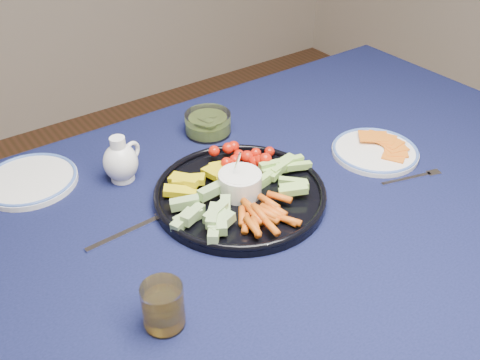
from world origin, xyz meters
TOP-DOWN VIEW (x-y plane):
  - dining_table at (0.00, 0.00)m, footprint 1.67×1.07m
  - crudite_platter at (-0.01, 0.09)m, footprint 0.35×0.35m
  - creamer_pitcher at (-0.16, 0.30)m, footprint 0.09×0.07m
  - pickle_bowl at (0.09, 0.36)m, footprint 0.11×0.11m
  - cheese_plate at (0.35, 0.05)m, footprint 0.20×0.20m
  - juice_tumbler at (-0.28, -0.09)m, footprint 0.07×0.07m
  - fork_left at (-0.21, 0.13)m, footprint 0.19×0.03m
  - fork_right at (0.35, -0.07)m, footprint 0.14×0.05m
  - side_plate_extra at (-0.33, 0.40)m, footprint 0.20×0.20m

SIDE VIEW (x-z plane):
  - dining_table at x=0.00m, z-range 0.29..1.03m
  - fork_right at x=0.35m, z-range 0.75..0.75m
  - fork_left at x=-0.21m, z-range 0.75..0.75m
  - side_plate_extra at x=-0.33m, z-range 0.75..0.76m
  - cheese_plate at x=0.35m, z-range 0.74..0.77m
  - crudite_platter at x=-0.01m, z-range 0.71..0.82m
  - pickle_bowl at x=0.09m, z-range 0.74..0.80m
  - juice_tumbler at x=-0.28m, z-range 0.74..0.82m
  - creamer_pitcher at x=-0.16m, z-range 0.74..0.84m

